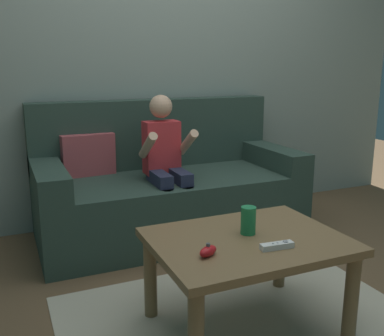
# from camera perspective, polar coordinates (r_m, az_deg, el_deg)

# --- Properties ---
(ground_plane) EXTENTS (8.47, 8.47, 0.00)m
(ground_plane) POSITION_cam_1_polar(r_m,az_deg,el_deg) (2.31, 10.52, -16.86)
(ground_plane) COLOR brown
(wall_back) EXTENTS (4.23, 0.05, 2.50)m
(wall_back) POSITION_cam_1_polar(r_m,az_deg,el_deg) (3.35, -3.53, 14.97)
(wall_back) COLOR gray
(wall_back) RESTS_ON ground
(couch) EXTENTS (1.75, 0.80, 0.90)m
(couch) POSITION_cam_1_polar(r_m,az_deg,el_deg) (3.05, -3.32, -2.73)
(couch) COLOR #2D4238
(couch) RESTS_ON ground
(person_seated_on_couch) EXTENTS (0.32, 0.39, 0.96)m
(person_seated_on_couch) POSITION_cam_1_polar(r_m,az_deg,el_deg) (2.80, -3.34, 0.92)
(person_seated_on_couch) COLOR #282D47
(person_seated_on_couch) RESTS_ON ground
(coffee_table) EXTENTS (0.81, 0.62, 0.43)m
(coffee_table) POSITION_cam_1_polar(r_m,az_deg,el_deg) (1.95, 7.13, -10.81)
(coffee_table) COLOR brown
(coffee_table) RESTS_ON ground
(area_rug) EXTENTS (1.58, 1.22, 0.01)m
(area_rug) POSITION_cam_1_polar(r_m,az_deg,el_deg) (2.12, 6.84, -19.57)
(area_rug) COLOR #BCB299
(area_rug) RESTS_ON ground
(game_remote_white_near_edge) EXTENTS (0.14, 0.05, 0.03)m
(game_remote_white_near_edge) POSITION_cam_1_polar(r_m,az_deg,el_deg) (1.83, 10.91, -9.82)
(game_remote_white_near_edge) COLOR white
(game_remote_white_near_edge) RESTS_ON coffee_table
(nunchuk_red) EXTENTS (0.10, 0.08, 0.05)m
(nunchuk_red) POSITION_cam_1_polar(r_m,az_deg,el_deg) (1.73, 2.09, -10.65)
(nunchuk_red) COLOR red
(nunchuk_red) RESTS_ON coffee_table
(soda_can) EXTENTS (0.07, 0.07, 0.12)m
(soda_can) POSITION_cam_1_polar(r_m,az_deg,el_deg) (1.95, 7.27, -6.72)
(soda_can) COLOR #1E7F47
(soda_can) RESTS_ON coffee_table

